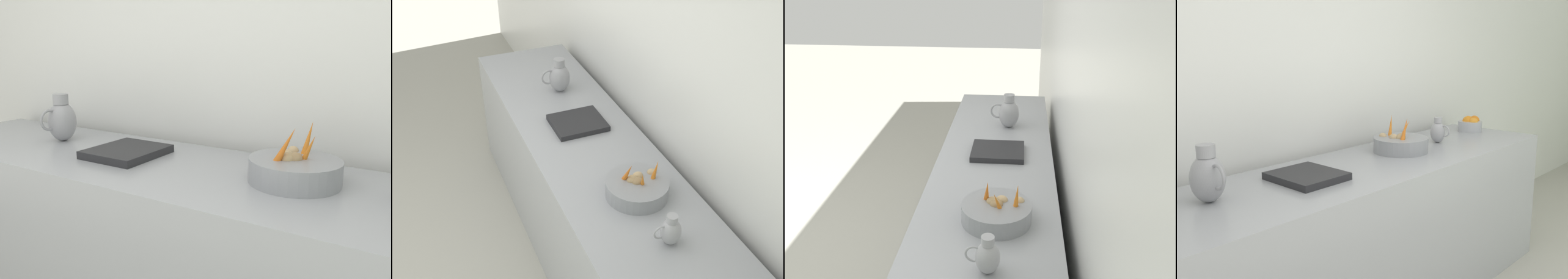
% 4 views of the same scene
% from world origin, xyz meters
% --- Properties ---
extents(tile_wall_left, '(0.10, 9.62, 3.00)m').
position_xyz_m(tile_wall_left, '(-1.95, 0.52, 1.50)').
color(tile_wall_left, white).
rests_on(tile_wall_left, ground_plane).
extents(prep_counter, '(0.74, 3.18, 0.93)m').
position_xyz_m(prep_counter, '(-1.47, 0.02, 0.46)').
color(prep_counter, '#9EA0A5').
rests_on(prep_counter, ground_plane).
extents(vegetable_colander, '(0.34, 0.34, 0.22)m').
position_xyz_m(vegetable_colander, '(-1.52, 0.51, 0.98)').
color(vegetable_colander, gray).
rests_on(vegetable_colander, prep_counter).
extents(metal_pitcher_tall, '(0.21, 0.15, 0.25)m').
position_xyz_m(metal_pitcher_tall, '(-1.54, -0.78, 1.04)').
color(metal_pitcher_tall, '#939399').
rests_on(metal_pitcher_tall, prep_counter).
extents(counter_sink_basin, '(0.34, 0.30, 0.04)m').
position_xyz_m(counter_sink_basin, '(-1.49, -0.28, 0.94)').
color(counter_sink_basin, '#232326').
rests_on(counter_sink_basin, prep_counter).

